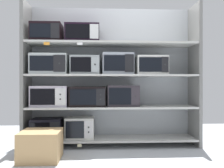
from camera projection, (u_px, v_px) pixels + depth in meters
The scene contains 24 objects.
ground at pixel (117, 168), 2.89m from camera, with size 6.60×6.00×0.02m, color #B2B7BC.
back_panel at pixel (111, 75), 4.15m from camera, with size 2.80×0.04×2.23m, color #9EA3A8.
upright_left at pixel (26, 75), 3.82m from camera, with size 0.05×0.48×2.23m, color slate.
upright_right at pixel (195, 75), 3.96m from camera, with size 0.05×0.48×2.23m, color slate.
shelf_0 at pixel (112, 139), 3.89m from camera, with size 2.60×0.48×0.03m, color beige.
microwave_0 at pixel (47, 128), 3.83m from camera, with size 0.46×0.39×0.31m.
microwave_1 at pixel (80, 128), 3.86m from camera, with size 0.44×0.35×0.32m.
price_tag_0 at pixel (47, 146), 3.59m from camera, with size 0.06×0.00×0.04m, color white.
price_tag_1 at pixel (80, 146), 3.62m from camera, with size 0.06×0.00×0.04m, color beige.
shelf_1 at pixel (112, 107), 3.89m from camera, with size 2.60×0.48×0.03m, color beige.
microwave_2 at pixel (50, 96), 3.83m from camera, with size 0.55×0.38×0.32m.
microwave_3 at pixel (88, 96), 3.86m from camera, with size 0.55×0.42×0.31m.
microwave_4 at pixel (123, 96), 3.89m from camera, with size 0.49×0.35×0.33m.
shelf_2 at pixel (112, 76), 3.89m from camera, with size 2.60×0.48×0.03m, color beige.
microwave_5 at pixel (50, 64), 3.83m from camera, with size 0.55×0.44×0.31m.
microwave_6 at pixel (85, 65), 3.86m from camera, with size 0.44×0.40×0.29m.
microwave_7 at pixel (118, 64), 3.89m from camera, with size 0.48×0.35×0.33m.
microwave_8 at pixel (151, 66), 3.92m from camera, with size 0.48×0.42×0.29m.
shelf_3 at pixel (112, 44), 3.89m from camera, with size 2.60×0.48×0.03m, color beige.
microwave_9 at pixel (47, 33), 3.83m from camera, with size 0.46×0.40×0.28m.
microwave_10 at pixel (83, 34), 3.86m from camera, with size 0.52×0.43×0.27m.
price_tag_2 at pixel (47, 44), 3.59m from camera, with size 0.08×0.00×0.04m, color orange.
price_tag_3 at pixel (80, 44), 3.62m from camera, with size 0.08×0.00×0.04m, color white.
shipping_carton at pixel (41, 145), 3.17m from camera, with size 0.50×0.50×0.37m, color tan.
Camera 1 is at (-0.21, -3.88, 0.97)m, focal length 39.67 mm.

